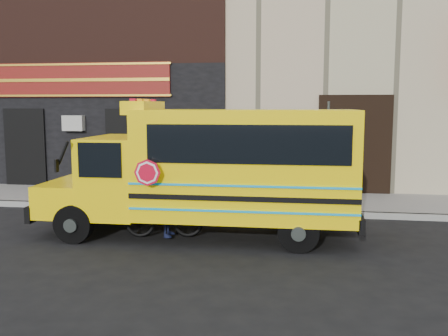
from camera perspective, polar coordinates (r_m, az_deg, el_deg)
ground at (r=10.82m, az=-4.29°, el=-8.04°), size 120.00×120.00×0.00m
curb at (r=13.27m, az=-1.75°, el=-4.82°), size 40.00×0.20×0.15m
sidewalk at (r=14.72m, az=-0.68°, el=-3.62°), size 40.00×3.00×0.15m
building at (r=21.02m, az=2.14°, el=16.20°), size 20.00×10.70×12.00m
school_bus at (r=10.70m, az=-0.93°, el=0.06°), size 6.92×2.45×2.92m
sign_pole at (r=12.90m, az=11.71°, el=1.65°), size 0.11×0.25×2.93m
bicycle at (r=10.84m, az=-6.87°, el=-5.28°), size 1.74×0.75×1.01m
cyclist at (r=10.71m, az=-6.38°, el=-3.92°), size 0.42×0.60×1.56m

